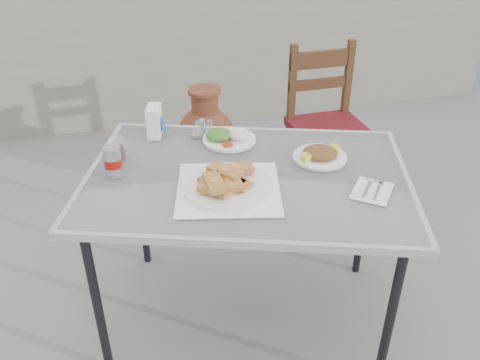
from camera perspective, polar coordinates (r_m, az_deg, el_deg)
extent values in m
plane|color=slate|center=(2.59, -0.41, -15.75)|extent=(80.00, 80.00, 0.00)
cylinder|color=black|center=(2.21, -15.72, -13.38)|extent=(0.04, 0.04, 0.77)
cylinder|color=black|center=(2.15, 16.45, -14.98)|extent=(0.04, 0.04, 0.77)
cylinder|color=black|center=(2.75, -11.06, -2.66)|extent=(0.04, 0.04, 0.77)
cylinder|color=black|center=(2.71, 13.78, -3.66)|extent=(0.04, 0.04, 0.77)
cube|color=silver|center=(2.13, 0.82, 0.29)|extent=(1.57, 1.29, 0.03)
cube|color=white|center=(2.12, 0.83, 0.73)|extent=(1.51, 1.23, 0.01)
cube|color=white|center=(2.02, -1.30, -0.97)|extent=(0.48, 0.48, 0.00)
cylinder|color=white|center=(2.01, -1.30, -0.71)|extent=(0.36, 0.36, 0.02)
cylinder|color=white|center=(2.01, -1.30, -0.84)|extent=(0.37, 0.37, 0.01)
cylinder|color=white|center=(2.38, -1.21, 4.56)|extent=(0.25, 0.25, 0.01)
ellipsoid|color=silver|center=(2.37, -0.08, 5.15)|extent=(0.10, 0.10, 0.06)
ellipsoid|color=#23611B|center=(2.37, -2.35, 5.10)|extent=(0.13, 0.11, 0.05)
cylinder|color=red|center=(2.31, -1.38, 4.01)|extent=(0.05, 0.05, 0.01)
cylinder|color=white|center=(2.26, 8.93, 2.58)|extent=(0.24, 0.24, 0.01)
ellipsoid|color=#28691A|center=(2.25, 8.98, 3.06)|extent=(0.16, 0.14, 0.05)
cylinder|color=yellow|center=(2.19, 7.46, 2.48)|extent=(0.05, 0.05, 0.04)
cylinder|color=yellow|center=(2.29, 10.54, 3.53)|extent=(0.05, 0.05, 0.04)
cylinder|color=silver|center=(2.14, -14.09, 2.06)|extent=(0.07, 0.07, 0.13)
cylinder|color=#AF160C|center=(2.14, -14.07, 1.94)|extent=(0.07, 0.07, 0.04)
cylinder|color=silver|center=(2.11, -14.30, 3.53)|extent=(0.07, 0.07, 0.00)
cylinder|color=white|center=(2.27, -13.60, 3.36)|extent=(0.07, 0.07, 0.10)
cylinder|color=black|center=(2.27, -13.54, 2.93)|extent=(0.06, 0.06, 0.06)
cube|color=white|center=(2.44, -9.58, 6.53)|extent=(0.09, 0.13, 0.15)
cube|color=blue|center=(2.44, -8.71, 6.29)|extent=(0.03, 0.06, 0.08)
cube|color=silver|center=(2.45, -4.14, 5.27)|extent=(0.13, 0.11, 0.01)
cylinder|color=white|center=(2.41, -4.72, 5.82)|extent=(0.03, 0.03, 0.07)
cylinder|color=white|center=(2.42, -3.44, 5.96)|extent=(0.03, 0.03, 0.07)
cylinder|color=silver|center=(2.45, -4.26, 6.20)|extent=(0.03, 0.03, 0.05)
cube|color=white|center=(2.07, 14.61, -1.19)|extent=(0.22, 0.23, 0.00)
cube|color=silver|center=(2.07, 14.09, -0.94)|extent=(0.10, 0.12, 0.00)
ellipsoid|color=silver|center=(2.14, 14.55, 0.16)|extent=(0.04, 0.05, 0.01)
cube|color=silver|center=(2.06, 15.17, -1.18)|extent=(0.10, 0.12, 0.00)
cube|color=silver|center=(2.13, 15.60, -0.12)|extent=(0.04, 0.05, 0.00)
cube|color=#3E2311|center=(3.16, 7.83, -0.65)|extent=(0.04, 0.04, 0.48)
cube|color=#3E2311|center=(3.32, 13.93, 0.31)|extent=(0.04, 0.04, 0.48)
cube|color=#3E2311|center=(3.47, 5.42, 2.58)|extent=(0.04, 0.04, 0.48)
cube|color=#3E2311|center=(3.61, 11.13, 3.33)|extent=(0.04, 0.04, 0.48)
cube|color=#5B121A|center=(3.26, 9.99, 5.52)|extent=(0.46, 0.46, 0.05)
cube|color=#3E2311|center=(3.26, 5.87, 10.39)|extent=(0.04, 0.04, 0.53)
cube|color=#3E2311|center=(3.41, 12.00, 10.84)|extent=(0.04, 0.04, 0.53)
cube|color=#3E2311|center=(3.28, 9.23, 13.24)|extent=(0.43, 0.05, 0.11)
cube|color=#3E2311|center=(3.33, 9.00, 10.64)|extent=(0.43, 0.05, 0.06)
cylinder|color=brown|center=(3.58, -3.65, -0.07)|extent=(0.31, 0.31, 0.08)
ellipsoid|color=brown|center=(3.43, -3.81, 4.22)|extent=(0.41, 0.41, 0.51)
cylinder|color=beige|center=(3.43, -3.81, 4.22)|extent=(0.41, 0.41, 0.06)
cylinder|color=brown|center=(3.31, -3.98, 8.55)|extent=(0.17, 0.17, 0.16)
cylinder|color=brown|center=(3.28, -4.04, 9.96)|extent=(0.21, 0.21, 0.02)
cube|color=gray|center=(4.43, -8.29, 13.98)|extent=(6.00, 0.25, 1.20)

